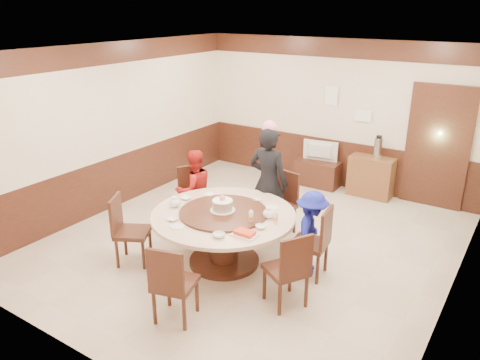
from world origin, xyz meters
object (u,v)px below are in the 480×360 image
Objects in this scene: person_blue at (311,233)px; side_cabinet at (371,177)px; person_standing at (268,182)px; television at (319,151)px; person_red at (194,190)px; thermos at (378,148)px; banquet_table at (224,228)px; shrimp_platter at (245,234)px; tv_stand at (318,173)px; birthday_cake at (223,205)px.

person_blue reaches higher than side_cabinet.
person_standing reaches higher than television.
thermos is at bearing 171.53° from person_red.
banquet_table is 6.44× the size of shrimp_platter.
tv_stand is 1.05m from side_cabinet.
person_blue is 3.06m from side_cabinet.
person_red is 1.62× the size of side_cabinet.
television reaches higher than banquet_table.
shrimp_platter reaches higher than banquet_table.
tv_stand is 1.06× the size of side_cabinet.
person_standing is 1.07m from birthday_cake.
banquet_table is 0.74m from shrimp_platter.
shrimp_platter is at bearing -94.19° from side_cabinet.
television is at bearing 3.54° from person_blue.
television is at bearing -170.60° from person_red.
person_standing is at bearing 86.85° from banquet_table.
banquet_table is 1.22m from person_red.
shrimp_platter is at bearing -95.28° from thermos.
thermos is (0.36, 3.88, 0.16)m from shrimp_platter.
birthday_cake reaches higher than side_cabinet.
person_red is at bearing 147.08° from shrimp_platter.
person_standing is 2.02× the size of tv_stand.
television is (0.00, 0.00, 0.45)m from tv_stand.
person_red reaches higher than television.
birthday_cake is 1.12× the size of shrimp_platter.
person_red is 3.47m from thermos.
person_standing is 2.53× the size of television.
thermos is at bearing 74.89° from banquet_table.
person_blue is 3.80× the size of shrimp_platter.
person_blue reaches higher than television.
person_blue is at bearing 104.70° from television.
side_cabinet is (1.89, 2.84, -0.27)m from person_red.
tv_stand is 0.45m from television.
shrimp_platter is 0.79× the size of thermos.
television is (-0.17, 3.47, 0.16)m from banquet_table.
thermos is (1.12, 0.03, 0.24)m from television.
thermos is at bearing -16.49° from person_blue.
thermos is at bearing 173.67° from television.
person_blue is at bearing 21.52° from birthday_cake.
person_blue is at bearing 110.77° from person_red.
shrimp_platter is 3.92m from side_cabinet.
banquet_table is at bearing -32.13° from birthday_cake.
person_standing is 1.51× the size of person_blue.
tv_stand is at bearing -170.60° from person_red.
person_red is 4.31× the size of shrimp_platter.
birthday_cake is at bearing 83.93° from person_standing.
person_standing reaches higher than person_red.
tv_stand is (-1.25, 3.01, -0.32)m from person_blue.
person_red is (-1.02, 0.65, 0.11)m from banquet_table.
banquet_table is 1.12× the size of person_standing.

